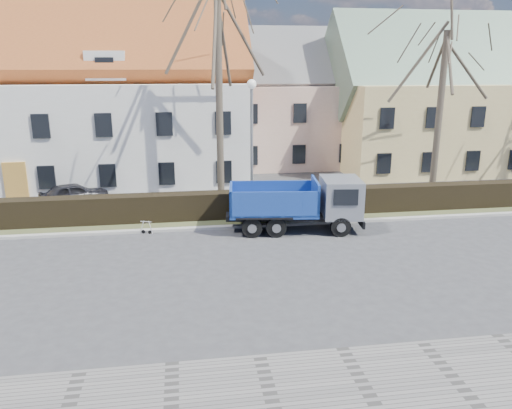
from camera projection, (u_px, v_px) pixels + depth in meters
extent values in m
plane|color=#3C3C3E|center=(292.00, 264.00, 18.92)|extent=(120.00, 120.00, 0.00)
cube|color=#ABA8A0|center=(271.00, 225.00, 23.28)|extent=(80.00, 0.30, 0.12)
cube|color=#484F2C|center=(265.00, 215.00, 24.80)|extent=(80.00, 3.00, 0.10)
cube|color=black|center=(266.00, 205.00, 24.45)|extent=(60.00, 0.90, 1.30)
imported|color=black|center=(74.00, 194.00, 26.62)|extent=(3.86, 2.79, 1.22)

